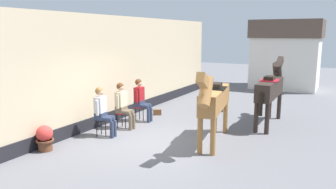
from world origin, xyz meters
TOP-DOWN VIEW (x-y plane):
  - ground_plane at (0.00, 3.00)m, footprint 40.00×40.00m
  - pub_facade_wall at (-2.55, 1.50)m, footprint 0.34×14.00m
  - distant_cottage at (1.40, 10.69)m, footprint 3.40×2.60m
  - seated_visitor_near at (-1.65, -0.31)m, footprint 0.61×0.48m
  - seated_visitor_middle at (-1.62, 0.60)m, footprint 0.61×0.49m
  - seated_visitor_far at (-1.60, 1.57)m, footprint 0.61×0.49m
  - saddled_horse_near at (1.28, 0.56)m, footprint 0.82×2.97m
  - saddled_horse_far at (2.18, 3.15)m, footprint 0.50×3.00m
  - flower_planter_near at (-2.15, -1.91)m, footprint 0.43×0.43m
  - spare_stool_white at (0.26, 3.89)m, footprint 0.32×0.32m
  - satchel_bag at (-1.53, 2.50)m, footprint 0.30×0.26m

SIDE VIEW (x-z plane):
  - ground_plane at x=0.00m, z-range 0.00..0.00m
  - satchel_bag at x=-1.53m, z-range 0.00..0.20m
  - flower_planter_near at x=-2.15m, z-range 0.01..0.65m
  - spare_stool_white at x=0.26m, z-range 0.17..0.63m
  - seated_visitor_near at x=-1.65m, z-range 0.08..1.47m
  - seated_visitor_middle at x=-1.62m, z-range 0.08..1.47m
  - seated_visitor_far at x=-1.60m, z-range 0.08..1.47m
  - saddled_horse_near at x=1.28m, z-range 0.13..2.19m
  - saddled_horse_far at x=2.18m, z-range 0.13..2.19m
  - pub_facade_wall at x=-2.55m, z-range -0.16..3.24m
  - distant_cottage at x=1.40m, z-range 0.05..3.55m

